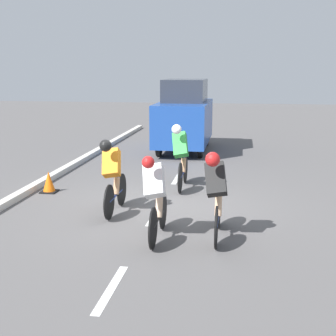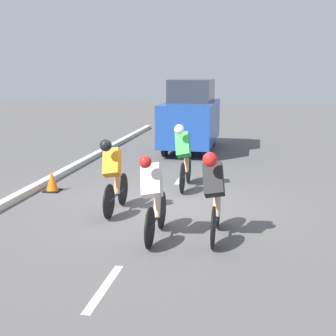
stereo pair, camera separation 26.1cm
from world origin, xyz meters
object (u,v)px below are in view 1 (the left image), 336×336
at_px(cyclist_black, 216,192).
at_px(traffic_cone, 49,182).
at_px(cyclist_white, 155,196).
at_px(support_car, 184,116).
at_px(cyclist_green, 181,155).
at_px(cyclist_orange, 112,174).

xyz_separation_m(cyclist_black, traffic_cone, (3.99, -2.45, -0.58)).
relative_size(cyclist_white, support_car, 0.42).
bearing_deg(cyclist_green, cyclist_white, 90.34).
bearing_deg(cyclist_white, cyclist_orange, -50.07).
height_order(cyclist_green, traffic_cone, cyclist_green).
xyz_separation_m(cyclist_green, traffic_cone, (2.98, 0.83, -0.59)).
bearing_deg(cyclist_orange, traffic_cone, -34.93).
relative_size(cyclist_green, traffic_cone, 3.54).
distance_m(support_car, traffic_cone, 6.67).
height_order(cyclist_black, cyclist_orange, cyclist_black).
bearing_deg(cyclist_white, traffic_cone, -41.33).
distance_m(cyclist_white, traffic_cone, 4.03).
relative_size(cyclist_white, traffic_cone, 3.37).
bearing_deg(cyclist_orange, cyclist_black, 151.79).
bearing_deg(traffic_cone, cyclist_orange, 145.07).
xyz_separation_m(cyclist_white, traffic_cone, (3.00, -2.64, -0.53)).
bearing_deg(traffic_cone, support_car, -111.52).
height_order(cyclist_white, support_car, support_car).
distance_m(cyclist_green, traffic_cone, 3.15).
relative_size(cyclist_black, support_car, 0.43).
relative_size(cyclist_orange, support_car, 0.42).
distance_m(cyclist_white, cyclist_green, 3.47).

